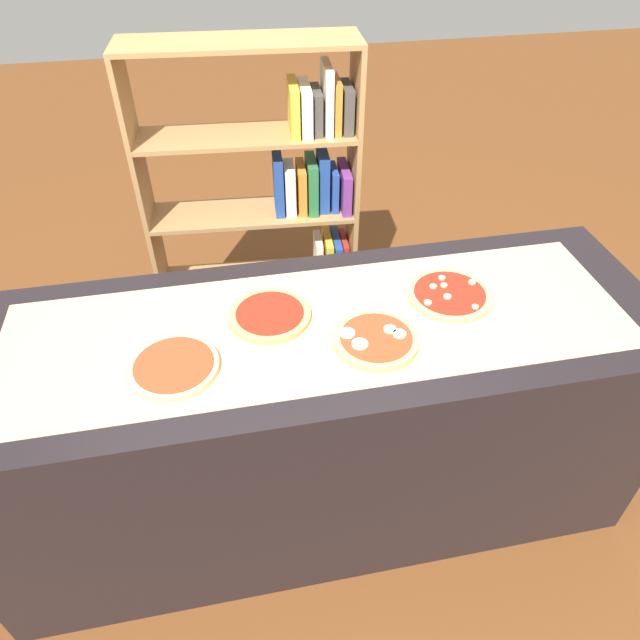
# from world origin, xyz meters

# --- Properties ---
(ground_plane) EXTENTS (12.00, 12.00, 0.00)m
(ground_plane) POSITION_xyz_m (0.00, 0.00, 0.00)
(ground_plane) COLOR brown
(counter) EXTENTS (2.14, 0.72, 0.88)m
(counter) POSITION_xyz_m (0.00, 0.00, 0.44)
(counter) COLOR black
(counter) RESTS_ON ground_plane
(parchment_paper) EXTENTS (1.86, 0.55, 0.00)m
(parchment_paper) POSITION_xyz_m (0.00, 0.00, 0.88)
(parchment_paper) COLOR tan
(parchment_paper) RESTS_ON counter
(pizza_plain_0) EXTENTS (0.24, 0.24, 0.02)m
(pizza_plain_0) POSITION_xyz_m (-0.43, -0.11, 0.89)
(pizza_plain_0) COLOR #E5C17F
(pizza_plain_0) RESTS_ON parchment_paper
(pizza_plain_1) EXTENTS (0.25, 0.25, 0.02)m
(pizza_plain_1) POSITION_xyz_m (-0.14, 0.06, 0.89)
(pizza_plain_1) COLOR tan
(pizza_plain_1) RESTS_ON parchment_paper
(pizza_mozzarella_2) EXTENTS (0.24, 0.24, 0.03)m
(pizza_mozzarella_2) POSITION_xyz_m (0.14, -0.11, 0.89)
(pizza_mozzarella_2) COLOR #DBB26B
(pizza_mozzarella_2) RESTS_ON parchment_paper
(pizza_mushroom_3) EXTENTS (0.26, 0.26, 0.02)m
(pizza_mushroom_3) POSITION_xyz_m (0.43, 0.05, 0.89)
(pizza_mushroom_3) COLOR #DBB26B
(pizza_mushroom_3) RESTS_ON parchment_paper
(bookshelf) EXTENTS (0.93, 0.32, 1.43)m
(bookshelf) POSITION_xyz_m (0.02, 0.98, 0.74)
(bookshelf) COLOR #A87A47
(bookshelf) RESTS_ON ground_plane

